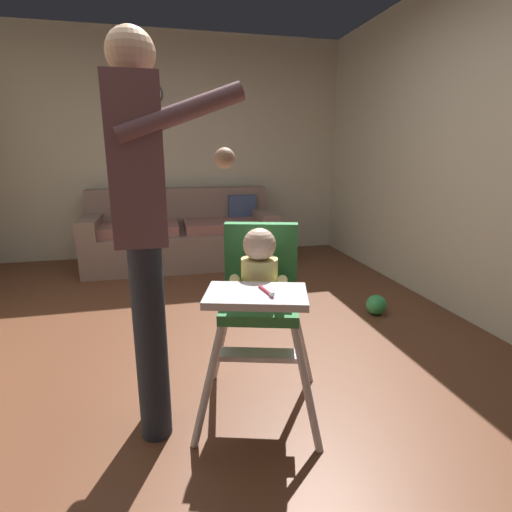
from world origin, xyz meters
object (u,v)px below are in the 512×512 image
object	(u,v)px
high_chair	(260,287)
adult_standing	(144,223)
couch	(182,236)
toy_ball_second	(376,305)
wall_clock	(150,94)

from	to	relation	value
high_chair	adult_standing	world-z (taller)	adult_standing
couch	adult_standing	size ratio (longest dim) A/B	1.22
couch	toy_ball_second	size ratio (longest dim) A/B	13.09
wall_clock	couch	bearing A→B (deg)	-61.22
toy_ball_second	couch	bearing A→B (deg)	126.69
couch	wall_clock	bearing A→B (deg)	-151.22
toy_ball_second	high_chair	bearing A→B (deg)	-141.18
adult_standing	toy_ball_second	bearing A→B (deg)	29.71
toy_ball_second	wall_clock	size ratio (longest dim) A/B	0.59
couch	high_chair	xyz separation A→B (m)	(0.21, -2.90, 0.33)
toy_ball_second	wall_clock	bearing A→B (deg)	125.23
couch	adult_standing	bearing A→B (deg)	-5.70
adult_standing	high_chair	bearing A→B (deg)	0.01
couch	wall_clock	world-z (taller)	wall_clock
high_chair	adult_standing	distance (m)	0.60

